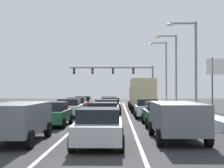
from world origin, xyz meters
name	(u,v)px	position (x,y,z in m)	size (l,w,h in m)	color
ground_plane	(107,118)	(0.00, 19.58, 0.00)	(127.25, 127.25, 0.00)	#28282B
lane_stripe_between_right_lane_and_center_lane	(127,114)	(1.70, 24.47, 0.00)	(0.14, 53.84, 0.01)	silver
lane_stripe_between_center_lane_and_left_lane	(91,114)	(-1.70, 24.47, 0.00)	(0.14, 53.84, 0.01)	silver
snow_bank_right_shoulder	(184,111)	(7.00, 24.47, 0.27)	(1.33, 53.84, 0.53)	white
snow_bank_left_shoulder	(35,111)	(-7.00, 24.47, 0.28)	(1.47, 53.84, 0.56)	white
suv_gray_right_lane_nearest	(177,118)	(3.45, 7.73, 1.02)	(2.16, 4.90, 1.67)	slate
sedan_green_right_lane_second	(159,114)	(3.43, 13.94, 0.76)	(2.00, 4.50, 1.51)	#1E5633
sedan_white_right_lane_third	(147,108)	(3.15, 20.13, 0.76)	(2.00, 4.50, 1.51)	silver
box_truck_right_lane_fourth	(142,93)	(3.33, 27.81, 1.90)	(2.53, 7.20, 3.36)	maroon
sedan_charcoal_right_lane_fifth	(136,101)	(3.17, 36.53, 0.76)	(2.00, 4.50, 1.51)	#38383D
sedan_silver_center_lane_nearest	(99,127)	(0.07, 6.27, 0.76)	(2.00, 4.50, 1.51)	#B7BABF
sedan_navy_center_lane_second	(103,115)	(-0.03, 12.61, 0.76)	(2.00, 4.50, 1.51)	navy
sedan_black_center_lane_third	(107,109)	(-0.03, 18.64, 0.76)	(2.00, 4.50, 1.51)	black
sedan_maroon_center_lane_fourth	(111,105)	(0.14, 24.85, 0.76)	(2.00, 4.50, 1.51)	maroon
sedan_tan_center_lane_fifth	(110,103)	(-0.11, 30.99, 0.76)	(2.00, 4.50, 1.51)	#937F60
suv_gray_left_lane_nearest	(18,119)	(-3.46, 7.09, 1.02)	(2.16, 4.90, 1.67)	slate
sedan_green_left_lane_second	(53,114)	(-3.20, 13.68, 0.76)	(2.00, 4.50, 1.51)	#1E5633
sedan_white_left_lane_third	(70,108)	(-3.16, 20.61, 0.76)	(2.00, 4.50, 1.51)	silver
sedan_red_left_lane_fourth	(77,105)	(-3.23, 26.13, 0.76)	(2.00, 4.50, 1.51)	maroon
sedan_charcoal_left_lane_fifth	(84,103)	(-3.21, 32.41, 0.76)	(2.00, 4.50, 1.51)	#38383D
traffic_light_gantry	(121,74)	(1.31, 48.93, 4.89)	(14.00, 0.47, 6.20)	slate
street_lamp_right_near	(192,59)	(7.22, 22.02, 4.88)	(2.66, 0.36, 8.16)	gray
street_lamp_right_mid	(173,65)	(7.20, 31.81, 5.12)	(2.66, 0.36, 8.61)	gray
street_lamp_right_far	(164,68)	(7.47, 41.60, 5.41)	(2.66, 0.36, 9.17)	gray
roadside_sign_right	(222,72)	(11.33, 26.90, 4.02)	(3.20, 0.16, 5.50)	#59595B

